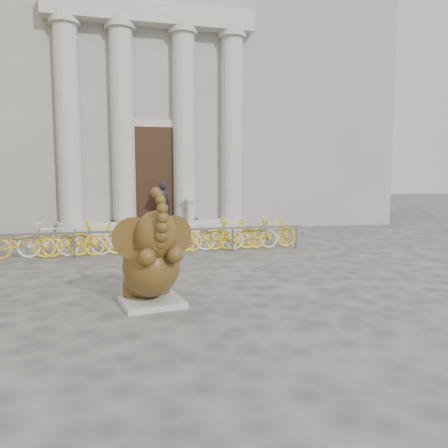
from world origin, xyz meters
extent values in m
plane|color=#474442|center=(0.00, 0.00, 0.00)|extent=(80.00, 80.00, 0.00)
cube|color=gray|center=(0.00, 15.00, 6.00)|extent=(22.00, 10.00, 12.00)
cube|color=#A8A59E|center=(0.00, 9.80, 8.40)|extent=(8.00, 1.00, 0.80)
cube|color=black|center=(0.00, 9.92, 2.30)|extent=(2.40, 0.16, 4.00)
cylinder|color=#A8A59E|center=(-3.20, 9.80, 4.00)|extent=(0.90, 0.90, 8.00)
cylinder|color=#A8A59E|center=(-1.20, 9.80, 4.00)|extent=(0.90, 0.90, 8.00)
cylinder|color=#A8A59E|center=(1.20, 9.80, 4.00)|extent=(0.90, 0.90, 8.00)
cylinder|color=#A8A59E|center=(3.20, 9.80, 4.00)|extent=(0.90, 0.90, 8.00)
cube|color=#A8A59E|center=(0.00, 9.40, 0.18)|extent=(6.00, 1.20, 0.36)
cube|color=#A8A59E|center=(-1.06, -0.31, 0.05)|extent=(1.17, 1.09, 0.10)
ellipsoid|color=black|center=(-1.10, -0.08, 0.41)|extent=(0.99, 0.96, 0.66)
ellipsoid|color=black|center=(-1.07, -0.29, 0.70)|extent=(1.19, 1.39, 1.08)
cylinder|color=black|center=(-1.40, 0.00, 0.24)|extent=(0.36, 0.36, 0.27)
cylinder|color=black|center=(-0.85, 0.09, 0.24)|extent=(0.36, 0.36, 0.27)
cylinder|color=black|center=(-1.22, -0.73, 0.91)|extent=(0.35, 0.65, 0.41)
cylinder|color=black|center=(-0.77, -0.66, 0.91)|extent=(0.35, 0.65, 0.41)
ellipsoid|color=black|center=(-1.00, -0.66, 1.28)|extent=(0.80, 0.77, 0.83)
cylinder|color=black|center=(-1.37, -0.59, 1.24)|extent=(0.70, 0.15, 0.70)
cylinder|color=black|center=(-0.68, -0.47, 1.24)|extent=(0.65, 0.37, 0.70)
cone|color=beige|center=(-1.09, -0.88, 1.12)|extent=(0.16, 0.25, 0.11)
cone|color=beige|center=(-0.85, -0.84, 1.12)|extent=(0.09, 0.24, 0.11)
cube|color=slate|center=(-0.47, 4.71, 0.70)|extent=(9.12, 0.06, 0.06)
cylinder|color=slate|center=(-2.75, 4.71, 0.35)|extent=(0.06, 0.06, 0.70)
cylinder|color=slate|center=(-0.47, 4.71, 0.35)|extent=(0.06, 0.06, 0.70)
cylinder|color=slate|center=(1.81, 4.71, 0.35)|extent=(0.06, 0.06, 0.70)
cylinder|color=slate|center=(3.89, 4.71, 0.35)|extent=(0.06, 0.06, 0.70)
imported|color=yellow|center=(-4.10, 4.96, 0.50)|extent=(1.70, 0.50, 1.00)
imported|color=beige|center=(-3.44, 4.96, 0.50)|extent=(1.66, 0.47, 1.00)
imported|color=yellow|center=(-2.78, 4.96, 0.50)|extent=(1.70, 0.50, 1.00)
imported|color=yellow|center=(-2.12, 4.96, 0.50)|extent=(1.66, 0.47, 1.00)
imported|color=beige|center=(-1.46, 4.96, 0.50)|extent=(1.70, 0.50, 1.00)
imported|color=yellow|center=(-0.80, 4.96, 0.50)|extent=(1.66, 0.47, 1.00)
imported|color=yellow|center=(-0.14, 4.96, 0.50)|extent=(1.70, 0.50, 1.00)
imported|color=beige|center=(0.52, 4.96, 0.50)|extent=(1.66, 0.47, 1.00)
imported|color=yellow|center=(1.18, 4.96, 0.50)|extent=(1.70, 0.50, 1.00)
imported|color=yellow|center=(1.84, 4.96, 0.50)|extent=(1.66, 0.47, 1.00)
imported|color=beige|center=(2.50, 4.96, 0.50)|extent=(1.70, 0.50, 1.00)
imported|color=yellow|center=(3.16, 4.96, 0.50)|extent=(1.66, 0.47, 1.00)
imported|color=black|center=(0.20, 9.05, 1.21)|extent=(0.66, 0.47, 1.70)
cylinder|color=#A8A59E|center=(1.29, 9.10, 0.42)|extent=(0.40, 0.40, 0.12)
cylinder|color=#A8A59E|center=(1.29, 9.10, 0.81)|extent=(0.28, 0.28, 0.91)
cylinder|color=#A8A59E|center=(1.29, 9.10, 1.30)|extent=(0.40, 0.40, 0.10)
camera|label=1|loc=(-1.71, -7.87, 2.26)|focal=35.00mm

